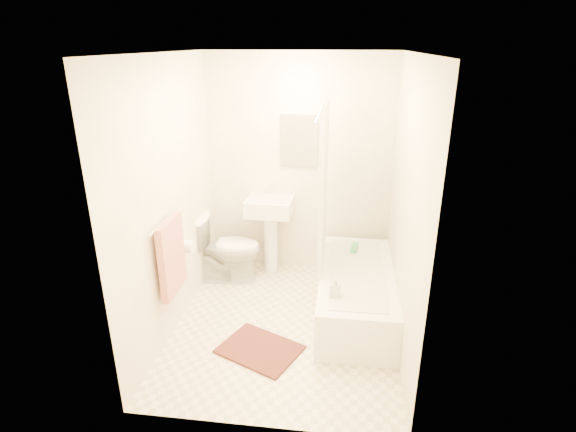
# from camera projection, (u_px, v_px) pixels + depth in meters

# --- Properties ---
(floor) EXTENTS (2.40, 2.40, 0.00)m
(floor) POSITION_uv_depth(u_px,v_px,m) (285.00, 325.00, 4.20)
(floor) COLOR beige
(floor) RESTS_ON ground
(ceiling) EXTENTS (2.40, 2.40, 0.00)m
(ceiling) POSITION_uv_depth(u_px,v_px,m) (284.00, 53.00, 3.33)
(ceiling) COLOR white
(ceiling) RESTS_ON ground
(wall_back) EXTENTS (2.00, 0.02, 2.40)m
(wall_back) POSITION_uv_depth(u_px,v_px,m) (299.00, 167.00, 4.88)
(wall_back) COLOR beige
(wall_back) RESTS_ON ground
(wall_left) EXTENTS (0.02, 2.40, 2.40)m
(wall_left) POSITION_uv_depth(u_px,v_px,m) (170.00, 200.00, 3.89)
(wall_left) COLOR beige
(wall_left) RESTS_ON ground
(wall_right) EXTENTS (0.02, 2.40, 2.40)m
(wall_right) POSITION_uv_depth(u_px,v_px,m) (406.00, 210.00, 3.65)
(wall_right) COLOR beige
(wall_right) RESTS_ON ground
(mirror) EXTENTS (0.40, 0.03, 0.55)m
(mirror) POSITION_uv_depth(u_px,v_px,m) (299.00, 140.00, 4.75)
(mirror) COLOR white
(mirror) RESTS_ON wall_back
(curtain_rod) EXTENTS (0.03, 1.70, 0.03)m
(curtain_rod) POSITION_uv_depth(u_px,v_px,m) (323.00, 106.00, 3.53)
(curtain_rod) COLOR silver
(curtain_rod) RESTS_ON wall_back
(shower_curtain) EXTENTS (0.04, 0.80, 1.55)m
(shower_curtain) POSITION_uv_depth(u_px,v_px,m) (323.00, 186.00, 4.19)
(shower_curtain) COLOR silver
(shower_curtain) RESTS_ON curtain_rod
(towel_bar) EXTENTS (0.02, 0.60, 0.02)m
(towel_bar) POSITION_uv_depth(u_px,v_px,m) (165.00, 221.00, 3.69)
(towel_bar) COLOR silver
(towel_bar) RESTS_ON wall_left
(towel) EXTENTS (0.06, 0.45, 0.66)m
(towel) POSITION_uv_depth(u_px,v_px,m) (172.00, 256.00, 3.80)
(towel) COLOR #CC7266
(towel) RESTS_ON towel_bar
(toilet_paper) EXTENTS (0.11, 0.12, 0.12)m
(toilet_paper) POSITION_uv_depth(u_px,v_px,m) (187.00, 246.00, 4.17)
(toilet_paper) COLOR white
(toilet_paper) RESTS_ON wall_left
(toilet) EXTENTS (0.78, 0.47, 0.74)m
(toilet) POSITION_uv_depth(u_px,v_px,m) (226.00, 248.00, 4.90)
(toilet) COLOR silver
(toilet) RESTS_ON floor
(sink) EXTENTS (0.51, 0.42, 0.97)m
(sink) POSITION_uv_depth(u_px,v_px,m) (270.00, 232.00, 5.02)
(sink) COLOR white
(sink) RESTS_ON floor
(bathtub) EXTENTS (0.69, 1.58, 0.45)m
(bathtub) POSITION_uv_depth(u_px,v_px,m) (356.00, 292.00, 4.32)
(bathtub) COLOR white
(bathtub) RESTS_ON floor
(bath_mat) EXTENTS (0.79, 0.71, 0.02)m
(bath_mat) POSITION_uv_depth(u_px,v_px,m) (260.00, 349.00, 3.85)
(bath_mat) COLOR #4E251D
(bath_mat) RESTS_ON floor
(soap_bottle) EXTENTS (0.09, 0.09, 0.19)m
(soap_bottle) POSITION_uv_depth(u_px,v_px,m) (335.00, 287.00, 3.80)
(soap_bottle) COLOR silver
(soap_bottle) RESTS_ON bathtub
(scrub_brush) EXTENTS (0.09, 0.22, 0.04)m
(scrub_brush) POSITION_uv_depth(u_px,v_px,m) (354.00, 248.00, 4.68)
(scrub_brush) COLOR #36AA5D
(scrub_brush) RESTS_ON bathtub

